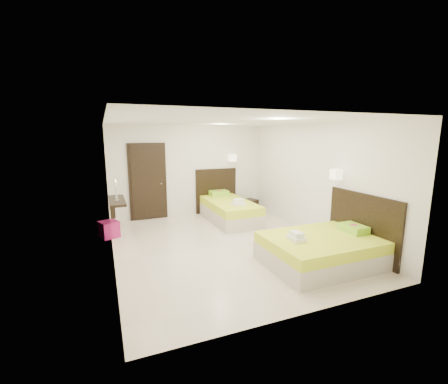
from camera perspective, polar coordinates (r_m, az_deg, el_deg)
name	(u,v)px	position (r m, az deg, el deg)	size (l,w,h in m)	color
floor	(225,245)	(6.55, 0.18, -10.02)	(5.50, 5.50, 0.00)	beige
bed_single	(228,209)	(8.32, 0.84, -3.20)	(1.28, 2.13, 1.76)	beige
bed_double	(324,248)	(5.87, 18.48, -10.08)	(1.99, 1.69, 1.64)	beige
nightstand	(249,206)	(9.23, 4.84, -2.62)	(0.43, 0.39, 0.39)	black
ottoman	(109,229)	(7.44, -21.05, -6.65)	(0.38, 0.38, 0.38)	#9B1459
door	(148,182)	(8.53, -14.30, 1.84)	(1.02, 0.15, 2.14)	black
console_shelf	(116,201)	(7.42, -19.80, -1.60)	(0.35, 1.20, 0.78)	black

